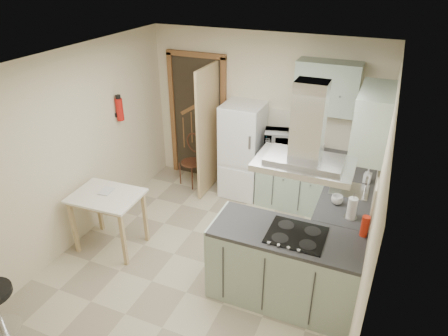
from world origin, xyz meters
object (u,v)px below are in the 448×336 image
at_px(extractor_hood, 304,164).
at_px(drop_leaf_table, 110,221).
at_px(peninsula, 284,267).
at_px(fridge, 243,150).
at_px(bentwood_chair, 192,163).
at_px(microwave, 282,140).

bearing_deg(extractor_hood, drop_leaf_table, 179.51).
bearing_deg(peninsula, extractor_hood, 0.00).
height_order(fridge, bentwood_chair, fridge).
height_order(bentwood_chair, microwave, microwave).
distance_m(fridge, peninsula, 2.35).
relative_size(drop_leaf_table, microwave, 1.69).
height_order(drop_leaf_table, microwave, microwave).
height_order(extractor_hood, bentwood_chair, extractor_hood).
height_order(peninsula, bentwood_chair, peninsula).
height_order(fridge, extractor_hood, extractor_hood).
bearing_deg(microwave, bentwood_chair, 167.73).
relative_size(extractor_hood, drop_leaf_table, 1.06).
distance_m(extractor_hood, drop_leaf_table, 2.75).
bearing_deg(fridge, extractor_hood, -56.21).
height_order(fridge, drop_leaf_table, fridge).
height_order(extractor_hood, microwave, extractor_hood).
xyz_separation_m(bentwood_chair, microwave, (1.48, 0.05, 0.64)).
relative_size(bentwood_chair, microwave, 1.58).
bearing_deg(extractor_hood, microwave, 109.97).
bearing_deg(peninsula, bentwood_chair, 137.61).
bearing_deg(bentwood_chair, drop_leaf_table, -78.82).
xyz_separation_m(extractor_hood, drop_leaf_table, (-2.41, 0.02, -1.32)).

